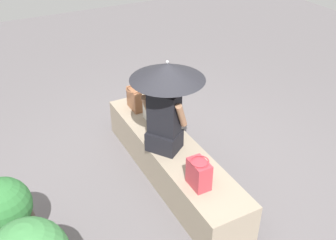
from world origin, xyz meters
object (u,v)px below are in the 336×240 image
Objects in this scene: parasol at (167,71)px; planter_far at (6,219)px; handbag_black at (199,174)px; shoulder_bag_spare at (134,99)px; tote_bag_canvas at (150,111)px; person_seated at (164,119)px.

parasol is 2.04m from planter_far.
parasol reaches higher than handbag_black.
handbag_black is at bearing 178.33° from shoulder_bag_spare.
handbag_black is 1.11× the size of tote_bag_canvas.
person_seated reaches higher than handbag_black.
parasol is 0.93m from tote_bag_canvas.
tote_bag_canvas is at bearing -65.04° from planter_far.
person_seated is 1.79m from planter_far.
parasol is 1.15m from shoulder_bag_spare.
planter_far reaches higher than shoulder_bag_spare.
tote_bag_canvas is (0.60, -0.12, -0.25)m from person_seated.
parasol is at bearing 175.24° from tote_bag_canvas.
shoulder_bag_spare is (1.65, -0.05, -0.00)m from handbag_black.
planter_far is (-0.26, 1.72, -0.41)m from person_seated.
parasol is at bearing -48.62° from person_seated.
tote_bag_canvas is 0.33× the size of planter_far.
handbag_black is 1.80m from planter_far.
parasol reaches higher than tote_bag_canvas.
person_seated reaches higher than planter_far.
planter_far is at bearing 98.44° from person_seated.
shoulder_bag_spare is at bearing 9.80° from tote_bag_canvas.
handbag_black is (-0.77, 0.06, -0.74)m from parasol.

